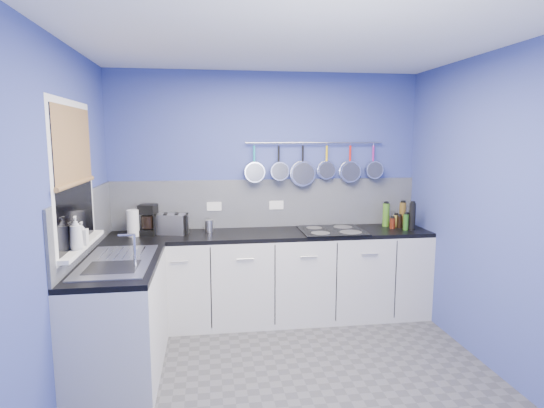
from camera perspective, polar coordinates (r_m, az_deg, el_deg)
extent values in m
cube|color=#47474C|center=(3.68, 2.61, -21.61)|extent=(3.20, 3.00, 0.02)
cube|color=white|center=(3.26, 2.92, 20.48)|extent=(3.20, 3.00, 0.02)
cube|color=#394591|center=(4.71, -0.70, 1.34)|extent=(3.20, 0.02, 2.50)
cube|color=#394591|center=(1.82, 11.89, -10.27)|extent=(3.20, 0.02, 2.50)
cube|color=#394591|center=(3.33, -25.58, -2.41)|extent=(0.02, 3.00, 2.50)
cube|color=#394591|center=(3.87, 26.85, -1.09)|extent=(0.02, 3.00, 2.50)
cube|color=gray|center=(4.70, -0.67, 0.10)|extent=(3.20, 0.02, 0.50)
cube|color=gray|center=(3.91, -22.58, -2.23)|extent=(0.02, 1.80, 0.50)
cube|color=beige|center=(4.59, -0.18, -9.36)|extent=(3.20, 0.60, 0.86)
cube|color=black|center=(4.47, -0.18, -3.85)|extent=(3.20, 0.60, 0.04)
cube|color=beige|center=(3.76, -18.73, -13.86)|extent=(0.60, 1.20, 0.86)
cube|color=black|center=(3.62, -19.07, -7.24)|extent=(0.60, 1.20, 0.04)
cube|color=white|center=(3.57, -23.92, 3.22)|extent=(0.01, 1.00, 1.10)
cube|color=black|center=(3.57, -23.84, 3.22)|extent=(0.01, 0.90, 1.00)
cube|color=#A8774F|center=(3.56, -23.93, 6.84)|extent=(0.01, 0.90, 0.55)
cube|color=white|center=(3.64, -23.06, -4.86)|extent=(0.10, 0.98, 0.03)
cube|color=silver|center=(3.62, -19.08, -6.87)|extent=(0.50, 0.95, 0.01)
cube|color=white|center=(4.65, -7.38, -0.30)|extent=(0.15, 0.01, 0.09)
cube|color=white|center=(4.71, 0.56, -0.14)|extent=(0.15, 0.01, 0.09)
cylinder|color=silver|center=(4.71, 5.48, 7.77)|extent=(1.45, 0.02, 0.02)
imported|color=white|center=(3.42, -23.70, -3.40)|extent=(0.10, 0.10, 0.24)
imported|color=white|center=(3.57, -23.04, -3.45)|extent=(0.08, 0.08, 0.17)
cylinder|color=white|center=(4.46, -17.28, -2.34)|extent=(0.12, 0.12, 0.25)
cube|color=silver|center=(4.48, -12.69, -2.50)|extent=(0.34, 0.25, 0.19)
cylinder|color=silver|center=(4.52, -8.02, -2.79)|extent=(0.10, 0.10, 0.12)
cube|color=black|center=(4.55, 7.65, -3.35)|extent=(0.63, 0.56, 0.01)
cylinder|color=brown|center=(4.95, 16.28, -1.27)|extent=(0.07, 0.07, 0.25)
cylinder|color=olive|center=(4.92, 15.50, -2.06)|extent=(0.06, 0.06, 0.12)
cylinder|color=#3F721E|center=(4.89, 14.31, -1.35)|extent=(0.07, 0.07, 0.24)
cylinder|color=brown|center=(4.87, 16.76, -2.10)|extent=(0.07, 0.07, 0.14)
cylinder|color=black|center=(4.85, 15.92, -2.21)|extent=(0.06, 0.06, 0.13)
cylinder|color=#4C190C|center=(4.80, 15.08, -2.39)|extent=(0.06, 0.06, 0.11)
cylinder|color=black|center=(4.77, 17.41, -1.54)|extent=(0.07, 0.07, 0.28)
cylinder|color=#265919|center=(4.75, 16.67, -2.23)|extent=(0.05, 0.05, 0.16)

